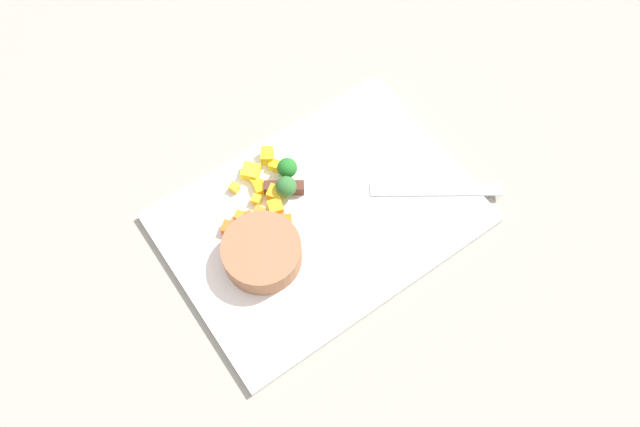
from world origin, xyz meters
name	(u,v)px	position (x,y,z in m)	size (l,w,h in m)	color
ground_plane	(320,220)	(0.00, 0.00, 0.00)	(4.00, 4.00, 0.00)	gray
cutting_board	(320,218)	(0.00, 0.00, 0.01)	(0.43, 0.31, 0.01)	white
prep_bowl	(262,253)	(0.10, 0.01, 0.03)	(0.11, 0.11, 0.04)	#9B6544
chef_knife	(348,188)	(-0.06, -0.01, 0.02)	(0.30, 0.21, 0.02)	silver
carrot_dice_0	(240,216)	(0.10, -0.06, 0.02)	(0.01, 0.01, 0.01)	orange
carrot_dice_1	(249,216)	(0.08, -0.06, 0.02)	(0.01, 0.01, 0.01)	orange
carrot_dice_2	(260,213)	(0.07, -0.05, 0.02)	(0.01, 0.02, 0.02)	orange
carrot_dice_3	(228,228)	(0.12, -0.06, 0.02)	(0.02, 0.02, 0.01)	orange
carrot_dice_4	(287,219)	(0.04, -0.02, 0.02)	(0.01, 0.01, 0.01)	orange
carrot_dice_5	(280,216)	(0.05, -0.03, 0.02)	(0.01, 0.01, 0.01)	orange
pepper_dice_0	(251,172)	(0.04, -0.11, 0.02)	(0.02, 0.02, 0.02)	yellow
pepper_dice_1	(235,188)	(0.08, -0.11, 0.02)	(0.01, 0.01, 0.01)	yellow
pepper_dice_2	(267,156)	(0.01, -0.12, 0.02)	(0.02, 0.02, 0.02)	yellow
pepper_dice_3	(275,165)	(0.01, -0.10, 0.02)	(0.01, 0.02, 0.01)	yellow
pepper_dice_4	(255,181)	(0.05, -0.10, 0.02)	(0.01, 0.01, 0.01)	yellow
pepper_dice_5	(275,194)	(0.03, -0.06, 0.02)	(0.02, 0.02, 0.02)	yellow
pepper_dice_6	(260,188)	(0.05, -0.08, 0.02)	(0.02, 0.02, 0.01)	yellow
pepper_dice_7	(256,200)	(0.06, -0.07, 0.02)	(0.01, 0.01, 0.01)	yellow
pepper_dice_8	(276,208)	(0.05, -0.04, 0.02)	(0.02, 0.02, 0.02)	yellow
broccoli_floret_0	(286,187)	(0.02, -0.06, 0.03)	(0.03, 0.03, 0.04)	#8EB35B
broccoli_floret_1	(287,168)	(0.00, -0.08, 0.03)	(0.03, 0.03, 0.04)	#83C15A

